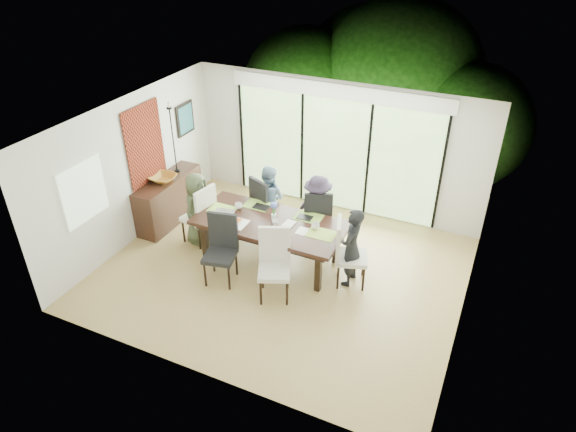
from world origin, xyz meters
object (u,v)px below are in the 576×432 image
at_px(person_far_left, 268,200).
at_px(cup_c, 315,226).
at_px(person_right_end, 351,247).
at_px(cup_a, 239,206).
at_px(person_far_right, 317,211).
at_px(bowl, 163,178).
at_px(chair_near_right, 274,267).
at_px(cup_b, 275,224).
at_px(chair_far_left, 269,204).
at_px(chair_far_right, 318,216).
at_px(laptop, 224,213).
at_px(vase, 274,217).
at_px(sideboard, 169,200).
at_px(table_top, 270,223).
at_px(chair_near_left, 220,251).
at_px(chair_left_end, 198,213).
at_px(chair_right_end, 352,253).
at_px(person_left_end, 198,209).

height_order(person_far_left, cup_c, person_far_left).
distance_m(person_right_end, cup_a, 2.19).
distance_m(person_right_end, person_far_right, 1.25).
bearing_deg(bowl, chair_near_right, -21.54).
bearing_deg(cup_b, chair_far_left, 122.28).
distance_m(chair_far_right, laptop, 1.71).
distance_m(chair_near_right, vase, 1.06).
height_order(chair_far_right, cup_c, chair_far_right).
bearing_deg(person_right_end, cup_c, -96.46).
relative_size(chair_near_right, sideboard, 0.72).
relative_size(table_top, cup_b, 24.00).
distance_m(chair_near_left, person_far_left, 1.70).
relative_size(chair_left_end, laptop, 3.33).
bearing_deg(chair_near_right, chair_far_right, 65.01).
relative_size(chair_right_end, person_far_left, 0.85).
bearing_deg(vase, cup_a, 172.41).
xyz_separation_m(laptop, cup_c, (1.65, 0.20, 0.04)).
xyz_separation_m(table_top, cup_c, (0.80, 0.10, 0.08)).
bearing_deg(bowl, person_far_right, 10.37).
bearing_deg(chair_far_left, vase, 146.13).
relative_size(person_left_end, vase, 10.75).
distance_m(chair_left_end, chair_near_left, 1.33).
height_order(person_right_end, cup_a, person_right_end).
bearing_deg(vase, cup_c, 3.81).
xyz_separation_m(sideboard, bowl, (0.00, -0.10, 0.52)).
relative_size(chair_far_right, cup_a, 8.87).
bearing_deg(bowl, sideboard, 90.00).
height_order(person_far_left, person_far_right, same).
height_order(person_right_end, bowl, person_right_end).
bearing_deg(chair_left_end, person_right_end, 101.10).
distance_m(chair_far_left, vase, 0.98).
relative_size(chair_near_right, laptop, 3.33).
bearing_deg(person_far_left, person_right_end, 153.90).
relative_size(chair_left_end, cup_c, 8.87).
xyz_separation_m(cup_c, bowl, (-3.23, 0.19, 0.12)).
relative_size(person_far_left, bowl, 2.86).
distance_m(chair_left_end, chair_right_end, 3.00).
bearing_deg(chair_far_left, person_far_right, -157.02).
height_order(chair_right_end, cup_b, chair_right_end).
xyz_separation_m(chair_left_end, chair_far_right, (2.05, 0.85, 0.00)).
relative_size(chair_right_end, sideboard, 0.72).
xyz_separation_m(chair_far_right, laptop, (-1.40, -0.95, 0.23)).
bearing_deg(vase, person_far_right, 57.34).
height_order(table_top, sideboard, sideboard).
relative_size(table_top, vase, 20.00).
relative_size(person_right_end, sideboard, 0.85).
bearing_deg(chair_near_left, cup_c, 24.48).
bearing_deg(person_far_left, cup_b, 120.00).
distance_m(table_top, chair_right_end, 1.51).
distance_m(chair_near_right, person_left_end, 2.17).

